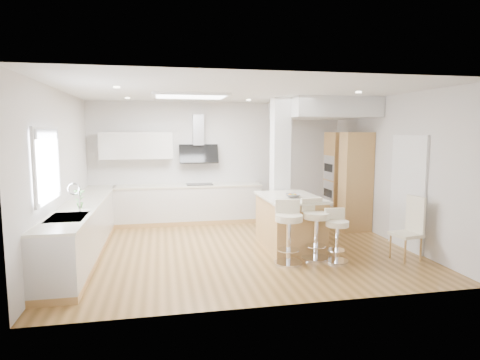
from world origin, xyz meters
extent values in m
plane|color=olive|center=(0.00, 0.00, 0.00)|extent=(6.00, 6.00, 0.00)
cube|color=silver|center=(0.00, 0.00, 0.00)|extent=(6.00, 5.00, 0.02)
cube|color=beige|center=(0.00, 2.50, 1.40)|extent=(6.00, 0.04, 2.80)
cube|color=beige|center=(-3.00, 0.00, 1.40)|extent=(0.04, 5.00, 2.80)
cube|color=beige|center=(3.00, 0.00, 1.40)|extent=(0.04, 5.00, 2.80)
cube|color=silver|center=(-0.80, 0.60, 2.77)|extent=(1.40, 0.95, 0.05)
cube|color=white|center=(-0.80, 0.60, 2.76)|extent=(1.25, 0.80, 0.03)
cylinder|color=beige|center=(-2.00, 1.50, 2.78)|extent=(0.10, 0.10, 0.02)
cylinder|color=beige|center=(-2.00, -0.50, 2.78)|extent=(0.10, 0.10, 0.02)
cylinder|color=beige|center=(0.50, 1.50, 2.78)|extent=(0.10, 0.10, 0.02)
cylinder|color=beige|center=(2.00, 1.00, 2.78)|extent=(0.10, 0.10, 0.02)
cylinder|color=beige|center=(2.00, -0.50, 2.78)|extent=(0.10, 0.10, 0.02)
cube|color=white|center=(-2.96, -0.90, 1.65)|extent=(0.03, 1.15, 0.95)
cube|color=silver|center=(-2.95, -0.90, 2.15)|extent=(0.04, 1.28, 0.06)
cube|color=silver|center=(-2.95, -0.90, 1.15)|extent=(0.04, 1.28, 0.06)
cube|color=silver|center=(-2.95, -1.51, 1.65)|extent=(0.04, 0.06, 0.95)
cube|color=silver|center=(-2.95, -0.29, 1.65)|extent=(0.04, 0.06, 0.95)
cube|color=#A3A5AB|center=(-2.94, -0.90, 2.08)|extent=(0.03, 1.18, 0.14)
cube|color=#473E37|center=(2.99, -0.60, 1.00)|extent=(0.02, 0.90, 2.00)
cube|color=silver|center=(2.97, -0.60, 1.00)|extent=(0.05, 1.00, 2.10)
cube|color=tan|center=(-2.70, 0.25, 0.05)|extent=(0.60, 4.50, 0.10)
cube|color=beige|center=(-2.70, 0.25, 0.48)|extent=(0.60, 4.50, 0.76)
cube|color=beige|center=(-2.70, 0.25, 0.88)|extent=(0.63, 4.50, 0.04)
cube|color=#ABABAF|center=(-2.70, -1.00, 0.89)|extent=(0.50, 0.75, 0.02)
cube|color=#ABABAF|center=(-2.70, -1.18, 0.84)|extent=(0.40, 0.34, 0.10)
cube|color=#ABABAF|center=(-2.70, -0.82, 0.84)|extent=(0.40, 0.34, 0.10)
cylinder|color=silver|center=(-2.58, -0.70, 1.08)|extent=(0.02, 0.02, 0.36)
torus|color=silver|center=(-2.65, -0.70, 1.26)|extent=(0.18, 0.02, 0.18)
imported|color=#54924A|center=(-2.65, -0.35, 1.06)|extent=(0.17, 0.12, 0.33)
cube|color=tan|center=(-0.75, 2.20, 0.05)|extent=(3.30, 0.60, 0.10)
cube|color=beige|center=(-0.75, 2.20, 0.48)|extent=(3.30, 0.60, 0.76)
cube|color=beige|center=(-0.75, 2.20, 0.88)|extent=(3.33, 0.63, 0.04)
cube|color=black|center=(-0.50, 2.20, 0.91)|extent=(0.60, 0.40, 0.01)
cube|color=beige|center=(-1.90, 2.33, 1.80)|extent=(1.60, 0.34, 0.60)
cube|color=#ABABAF|center=(-0.50, 2.40, 2.15)|extent=(0.25, 0.18, 0.70)
cube|color=black|center=(-0.50, 2.32, 1.60)|extent=(0.90, 0.26, 0.44)
cube|color=silver|center=(1.05, 0.95, 1.40)|extent=(0.35, 0.35, 2.80)
cube|color=silver|center=(2.10, 1.40, 2.60)|extent=(1.78, 2.20, 0.40)
cube|color=tan|center=(2.68, 1.50, 1.05)|extent=(0.62, 0.62, 2.10)
cube|color=tan|center=(2.68, 0.80, 1.05)|extent=(0.62, 0.40, 2.10)
cube|color=#ABABAF|center=(2.37, 1.50, 1.30)|extent=(0.02, 0.55, 0.55)
cube|color=#ABABAF|center=(2.37, 1.50, 0.72)|extent=(0.02, 0.55, 0.55)
cube|color=black|center=(2.36, 1.50, 1.30)|extent=(0.01, 0.45, 0.18)
cube|color=black|center=(2.36, 1.50, 0.72)|extent=(0.01, 0.45, 0.18)
cube|color=tan|center=(0.96, -0.01, 0.44)|extent=(0.95, 1.46, 0.89)
cube|color=beige|center=(0.96, -0.01, 0.91)|extent=(1.03, 1.54, 0.04)
imported|color=gray|center=(0.96, -0.16, 0.96)|extent=(0.27, 0.27, 0.07)
sphere|color=orange|center=(1.00, -0.16, 0.97)|extent=(0.07, 0.07, 0.07)
sphere|color=orange|center=(0.92, -0.14, 0.97)|extent=(0.07, 0.07, 0.07)
sphere|color=#78AA38|center=(0.96, -0.20, 0.97)|extent=(0.07, 0.07, 0.07)
cylinder|color=silver|center=(0.61, -1.02, 0.02)|extent=(0.53, 0.53, 0.03)
cylinder|color=silver|center=(0.61, -1.02, 0.36)|extent=(0.08, 0.08, 0.68)
cylinder|color=silver|center=(0.61, -1.02, 0.23)|extent=(0.41, 0.41, 0.02)
cylinder|color=beige|center=(0.61, -1.02, 0.75)|extent=(0.50, 0.50, 0.10)
cube|color=beige|center=(0.64, -0.85, 0.90)|extent=(0.40, 0.12, 0.23)
cylinder|color=silver|center=(1.13, -0.87, 0.02)|extent=(0.51, 0.51, 0.03)
cylinder|color=silver|center=(1.13, -0.87, 0.36)|extent=(0.08, 0.08, 0.67)
cylinder|color=silver|center=(1.13, -0.87, 0.23)|extent=(0.40, 0.40, 0.02)
cylinder|color=beige|center=(1.13, -0.87, 0.74)|extent=(0.49, 0.49, 0.10)
cube|color=beige|center=(1.11, -0.71, 0.89)|extent=(0.39, 0.11, 0.23)
cylinder|color=silver|center=(1.41, -1.07, 0.01)|extent=(0.42, 0.42, 0.03)
cylinder|color=silver|center=(1.41, -1.07, 0.31)|extent=(0.07, 0.07, 0.57)
cylinder|color=silver|center=(1.41, -1.07, 0.19)|extent=(0.32, 0.32, 0.01)
cylinder|color=beige|center=(1.41, -1.07, 0.63)|extent=(0.40, 0.40, 0.09)
cube|color=beige|center=(1.42, -0.93, 0.77)|extent=(0.34, 0.07, 0.19)
cube|color=beige|center=(2.57, -1.21, 0.43)|extent=(0.48, 0.48, 0.05)
cube|color=beige|center=(2.75, -1.17, 0.73)|extent=(0.11, 0.39, 0.66)
cylinder|color=tan|center=(2.44, -1.40, 0.20)|extent=(0.04, 0.04, 0.40)
cylinder|color=tan|center=(2.38, -1.07, 0.20)|extent=(0.04, 0.04, 0.40)
cylinder|color=tan|center=(2.76, -1.34, 0.20)|extent=(0.04, 0.04, 0.40)
cylinder|color=tan|center=(2.70, -1.01, 0.20)|extent=(0.04, 0.04, 0.40)
camera|label=1|loc=(-1.36, -6.99, 2.11)|focal=30.00mm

